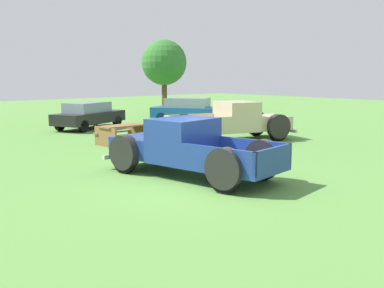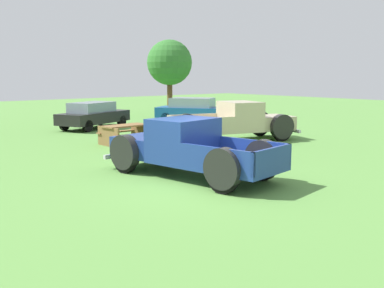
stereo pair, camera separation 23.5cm
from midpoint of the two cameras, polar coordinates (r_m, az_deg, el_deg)
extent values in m
plane|color=#5B9342|center=(11.65, -0.01, -4.92)|extent=(80.00, 80.00, 0.00)
cube|color=navy|center=(13.40, -6.30, -0.22)|extent=(1.81, 1.79, 0.57)
cube|color=silver|center=(13.98, -8.57, 0.10)|extent=(1.40, 0.30, 0.48)
sphere|color=silver|center=(13.55, -10.49, -0.10)|extent=(0.21, 0.21, 0.21)
sphere|color=silver|center=(14.38, -6.67, 0.50)|extent=(0.21, 0.21, 0.21)
cube|color=navy|center=(12.37, -1.65, 0.53)|extent=(1.92, 1.61, 1.19)
cube|color=#8C9EA8|center=(12.76, -3.79, 1.94)|extent=(1.47, 0.29, 0.52)
cube|color=navy|center=(11.41, 5.02, -2.97)|extent=(2.06, 2.42, 0.10)
cube|color=navy|center=(10.69, 2.55, -1.91)|extent=(0.45, 2.15, 0.57)
cube|color=navy|center=(12.02, 7.26, -0.78)|extent=(0.45, 2.15, 0.57)
cube|color=navy|center=(10.80, 9.60, -1.92)|extent=(1.71, 0.37, 0.57)
cylinder|color=black|center=(12.87, -9.04, -1.93)|extent=(0.36, 0.81, 0.78)
cylinder|color=#B7B7BC|center=(12.87, -9.07, -1.94)|extent=(0.30, 0.35, 0.31)
cylinder|color=black|center=(12.84, -9.06, -1.07)|extent=(0.45, 1.02, 0.99)
cylinder|color=black|center=(14.06, -3.75, -0.94)|extent=(0.36, 0.81, 0.78)
cylinder|color=#B7B7BC|center=(14.07, -3.73, -0.93)|extent=(0.30, 0.35, 0.31)
cylinder|color=black|center=(14.03, -3.76, -0.14)|extent=(0.45, 1.02, 0.99)
cylinder|color=black|center=(10.58, 3.50, -4.17)|extent=(0.36, 0.81, 0.78)
cylinder|color=#B7B7BC|center=(10.57, 3.47, -4.18)|extent=(0.30, 0.35, 0.31)
cylinder|color=black|center=(10.54, 3.51, -3.12)|extent=(0.45, 1.02, 0.99)
cylinder|color=black|center=(12.00, 8.38, -2.70)|extent=(0.36, 0.81, 0.78)
cylinder|color=#B7B7BC|center=(12.01, 8.40, -2.69)|extent=(0.30, 0.35, 0.31)
cylinder|color=black|center=(11.96, 8.40, -1.77)|extent=(0.45, 1.02, 0.99)
cube|color=silver|center=(14.06, -8.66, -1.18)|extent=(1.87, 0.42, 0.12)
cube|color=#C6B793|center=(19.92, 9.10, 2.73)|extent=(2.02, 2.04, 0.59)
cube|color=silver|center=(20.37, 11.07, 2.81)|extent=(0.51, 1.41, 0.49)
sphere|color=silver|center=(20.89, 10.02, 3.07)|extent=(0.21, 0.21, 0.21)
sphere|color=silver|center=(19.82, 12.07, 2.71)|extent=(0.21, 0.21, 0.21)
cube|color=#C6B793|center=(19.14, 5.31, 3.53)|extent=(1.87, 2.13, 1.23)
cube|color=#8C9EA8|center=(19.43, 7.02, 4.38)|extent=(0.51, 1.48, 0.54)
cube|color=#C6B793|center=(18.41, 0.30, 1.60)|extent=(2.69, 2.39, 0.11)
cube|color=#C6B793|center=(19.15, -0.71, 2.92)|extent=(2.17, 0.77, 0.59)
cube|color=#C6B793|center=(17.59, 1.40, 2.40)|extent=(2.17, 0.77, 0.59)
cube|color=#C6B793|center=(17.97, -2.87, 2.53)|extent=(0.63, 1.73, 0.59)
cylinder|color=black|center=(20.71, 7.76, 2.17)|extent=(0.85, 0.47, 0.81)
cylinder|color=#B7B7BC|center=(20.72, 7.75, 2.18)|extent=(0.39, 0.34, 0.33)
cylinder|color=black|center=(20.69, 7.77, 2.74)|extent=(1.07, 0.60, 1.03)
cylinder|color=black|center=(19.20, 10.50, 1.59)|extent=(0.85, 0.47, 0.81)
cylinder|color=#B7B7BC|center=(19.19, 10.52, 1.59)|extent=(0.39, 0.34, 0.33)
cylinder|color=black|center=(19.18, 10.52, 2.20)|extent=(1.07, 0.60, 1.03)
cylinder|color=black|center=(19.14, -1.51, 1.71)|extent=(0.85, 0.47, 0.81)
cylinder|color=#B7B7BC|center=(19.14, -1.52, 1.71)|extent=(0.39, 0.34, 0.33)
cylinder|color=black|center=(19.11, -1.51, 2.32)|extent=(1.07, 0.60, 1.03)
cylinder|color=black|center=(17.49, 0.66, 1.04)|extent=(0.85, 0.47, 0.81)
cylinder|color=#B7B7BC|center=(17.48, 0.67, 1.04)|extent=(0.39, 0.34, 0.33)
cylinder|color=black|center=(17.46, 0.66, 1.71)|extent=(1.07, 0.60, 1.03)
cube|color=silver|center=(20.43, 11.14, 1.88)|extent=(0.70, 1.89, 0.13)
cube|color=#195699|center=(26.07, -0.52, 4.03)|extent=(3.83, 4.54, 0.58)
cube|color=#7F939E|center=(26.07, -0.83, 5.27)|extent=(2.55, 2.81, 0.54)
cylinder|color=black|center=(26.48, 2.99, 3.46)|extent=(0.51, 0.63, 0.62)
cylinder|color=black|center=(24.97, 2.20, 3.14)|extent=(0.51, 0.63, 0.62)
cylinder|color=black|center=(27.27, -3.01, 3.61)|extent=(0.51, 0.63, 0.62)
cylinder|color=black|center=(25.80, -4.12, 3.31)|extent=(0.51, 0.63, 0.62)
cube|color=black|center=(23.84, -13.13, 3.28)|extent=(4.39, 3.13, 0.55)
cube|color=#7F939E|center=(23.69, -13.38, 4.53)|extent=(2.64, 2.18, 0.51)
cylinder|color=black|center=(25.40, -12.44, 3.00)|extent=(0.62, 0.40, 0.59)
cylinder|color=black|center=(24.51, -9.73, 2.88)|extent=(0.62, 0.40, 0.59)
cylinder|color=black|center=(23.31, -16.65, 2.34)|extent=(0.62, 0.40, 0.59)
cylinder|color=black|center=(22.34, -13.86, 2.19)|extent=(0.62, 0.40, 0.59)
cube|color=olive|center=(18.10, -9.16, 2.29)|extent=(1.84, 0.91, 0.06)
cube|color=olive|center=(17.65, -8.01, 1.17)|extent=(1.81, 0.39, 0.05)
cube|color=olive|center=(18.63, -10.20, 1.51)|extent=(1.81, 0.39, 0.05)
cube|color=olive|center=(17.70, -11.25, 0.87)|extent=(0.16, 1.40, 0.75)
cube|color=olive|center=(18.61, -7.12, 1.35)|extent=(0.16, 1.40, 0.75)
cylinder|color=orange|center=(22.78, 3.52, 2.88)|extent=(0.56, 0.56, 0.85)
cylinder|color=black|center=(22.74, 3.53, 4.07)|extent=(0.59, 0.59, 0.10)
cylinder|color=brown|center=(30.66, -3.73, 5.86)|extent=(0.36, 0.36, 2.42)
sphere|color=#33752D|center=(30.63, -3.77, 10.25)|extent=(3.02, 3.02, 3.02)
camera|label=1|loc=(0.12, -90.55, -0.09)|focal=42.20mm
camera|label=2|loc=(0.12, 89.45, 0.09)|focal=42.20mm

